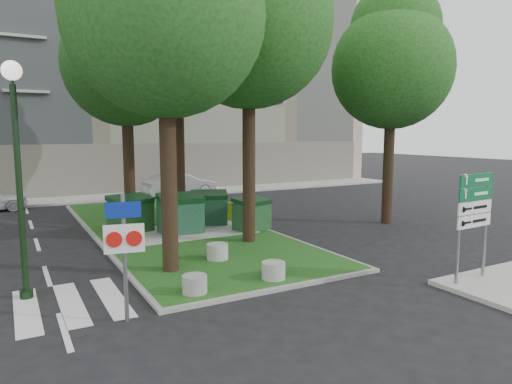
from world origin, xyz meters
TOP-DOWN VIEW (x-y plane):
  - ground at (0.00, 0.00)m, footprint 120.00×120.00m
  - median_island at (0.50, 8.00)m, footprint 6.00×16.00m
  - median_kerb at (0.50, 8.00)m, footprint 6.30×16.30m
  - building_sidewalk at (0.00, 18.50)m, footprint 42.00×3.00m
  - zebra_crossing at (-3.75, 1.50)m, footprint 5.00×3.00m
  - apartment_building at (0.00, 26.00)m, footprint 41.00×12.00m
  - tree_median_near_right at (2.09, 4.56)m, footprint 5.60×5.60m
  - tree_median_mid at (-0.91, 9.06)m, footprint 4.80×4.80m
  - tree_median_far at (2.29, 12.06)m, footprint 5.80×5.80m
  - tree_street_right at (9.09, 5.06)m, footprint 5.00×5.00m
  - dumpster_a at (-1.24, 8.01)m, footprint 1.74×1.41m
  - dumpster_b at (0.36, 6.89)m, footprint 1.68×1.23m
  - dumpster_c at (1.96, 7.94)m, footprint 1.77×1.51m
  - dumpster_d at (3.00, 6.14)m, footprint 1.61×1.36m
  - bollard_left at (-1.58, 0.50)m, footprint 0.59×0.59m
  - bollard_right at (0.58, 0.50)m, footprint 0.61×0.61m
  - bollard_mid at (0.07, 2.90)m, footprint 0.64×0.64m
  - litter_bin at (3.19, 8.19)m, footprint 0.45×0.45m
  - street_lamp at (-5.06, 2.38)m, footprint 0.43×0.43m
  - traffic_sign_pole at (-3.31, -0.13)m, footprint 0.79×0.21m
  - directional_sign at (4.95, -2.00)m, footprint 1.36×0.16m
  - car_silver at (3.97, 17.14)m, footprint 4.61×1.98m

SIDE VIEW (x-z plane):
  - ground at x=0.00m, z-range 0.00..0.00m
  - zebra_crossing at x=-3.75m, z-range 0.00..0.01m
  - median_kerb at x=0.50m, z-range 0.00..0.10m
  - median_island at x=0.50m, z-range 0.00..0.12m
  - building_sidewalk at x=0.00m, z-range 0.00..0.12m
  - bollard_left at x=-1.58m, z-range 0.12..0.54m
  - bollard_right at x=0.58m, z-range 0.12..0.56m
  - bollard_mid at x=0.07m, z-range 0.12..0.58m
  - litter_bin at x=3.19m, z-range 0.12..0.90m
  - dumpster_d at x=3.00m, z-range 0.09..1.37m
  - car_silver at x=3.97m, z-range 0.00..1.48m
  - dumpster_c at x=1.96m, z-range 0.09..1.48m
  - dumpster_a at x=-1.24m, z-range 0.09..1.51m
  - dumpster_b at x=0.36m, z-range 0.09..1.59m
  - traffic_sign_pole at x=-3.31m, z-range 0.38..3.03m
  - directional_sign at x=4.95m, z-range 0.57..3.30m
  - street_lamp at x=-5.06m, z-range 0.70..6.14m
  - tree_median_mid at x=-0.91m, z-range 1.98..11.97m
  - tree_street_right at x=9.09m, z-range 1.95..12.02m
  - tree_median_near_right at x=2.09m, z-range 2.26..13.72m
  - apartment_building at x=0.00m, z-range 0.00..16.00m
  - tree_median_far at x=2.29m, z-range 2.36..14.28m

